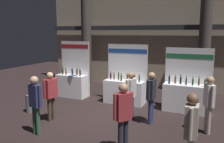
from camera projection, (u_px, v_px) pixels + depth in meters
ground_plane at (100, 116)px, 8.51m from camera, size 24.00×24.00×0.00m
hall_colonnade at (143, 34)px, 12.63m from camera, size 11.27×1.21×5.81m
exhibitor_booth_0 at (72, 83)px, 10.98m from camera, size 1.48×0.73×2.55m
exhibitor_booth_1 at (125, 89)px, 9.95m from camera, size 1.76×0.66×2.46m
exhibitor_booth_2 at (186, 95)px, 8.90m from camera, size 1.75×0.66×2.38m
trash_bin at (31, 103)px, 8.89m from camera, size 0.39×0.39×0.65m
visitor_0 at (35, 101)px, 6.80m from camera, size 0.51×0.27×1.74m
visitor_1 at (51, 92)px, 7.92m from camera, size 0.31×0.60×1.66m
visitor_2 at (123, 112)px, 5.74m from camera, size 0.40×0.44×1.77m
visitor_3 at (151, 93)px, 7.65m from camera, size 0.24×0.57×1.70m
visitor_4 at (131, 92)px, 7.95m from camera, size 0.26×0.58×1.66m
visitor_5 at (191, 127)px, 4.79m from camera, size 0.26×0.53×1.77m
visitor_6 at (209, 100)px, 6.88m from camera, size 0.34×0.48×1.72m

